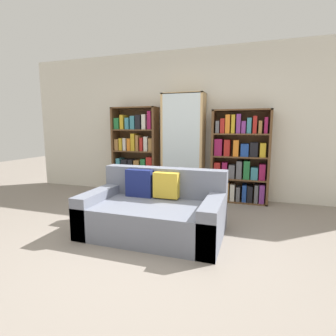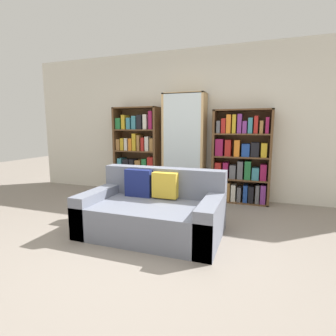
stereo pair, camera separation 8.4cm
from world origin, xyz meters
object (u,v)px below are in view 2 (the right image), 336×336
Objects in this scene: couch at (154,211)px; wine_bottle at (197,201)px; display_cabinet at (184,146)px; bookshelf_right at (241,159)px; bookshelf_left at (137,154)px.

couch reaches higher than wine_bottle.
display_cabinet reaches higher than bookshelf_right.
bookshelf_right reaches higher than wine_bottle.
bookshelf_left reaches higher than couch.
bookshelf_right is (1.97, -0.00, -0.03)m from bookshelf_left.
couch is 2.02m from bookshelf_right.
couch is 1.86m from display_cabinet.
bookshelf_left reaches higher than wine_bottle.
display_cabinet reaches higher than bookshelf_left.
bookshelf_left is at bearing 121.50° from couch.
wine_bottle is (0.43, -0.75, -0.78)m from display_cabinet.
bookshelf_right is 1.12m from wine_bottle.
bookshelf_left is 1.05× the size of bookshelf_right.
display_cabinet reaches higher than wine_bottle.
couch is 0.88× the size of display_cabinet.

